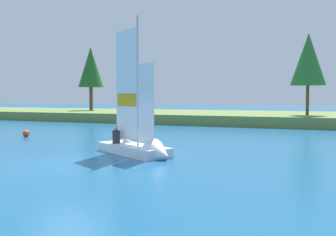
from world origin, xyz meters
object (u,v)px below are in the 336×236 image
Objects in this scene: shoreline_tree_midleft at (308,59)px; channel_buoy at (26,133)px; sailboat at (142,144)px; shoreline_tree_left at (91,67)px.

shoreline_tree_midleft reaches higher than channel_buoy.
shoreline_tree_midleft is 1.13× the size of sailboat.
shoreline_tree_midleft is at bearing -8.04° from shoreline_tree_left.
channel_buoy is at bearing -65.89° from shoreline_tree_left.
shoreline_tree_left is 21.40m from channel_buoy.
shoreline_tree_left reaches higher than sailboat.
sailboat is (17.84, -22.67, -5.16)m from shoreline_tree_left.
sailboat is (-5.12, -19.42, -4.86)m from shoreline_tree_midleft.
shoreline_tree_left is 1.21× the size of sailboat.
sailboat is at bearing -104.77° from shoreline_tree_midleft.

